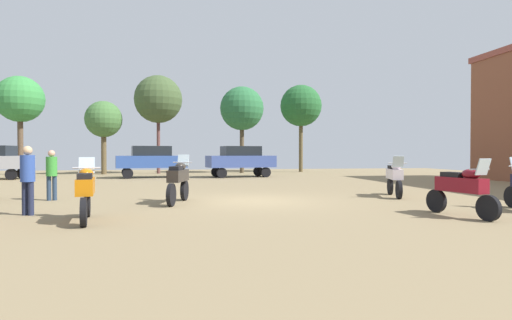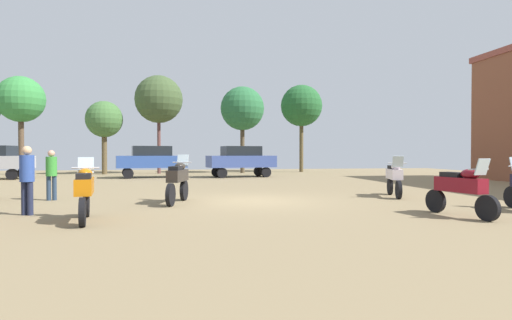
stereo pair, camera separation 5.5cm
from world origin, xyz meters
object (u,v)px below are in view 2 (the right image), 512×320
at_px(person_1, 27,175).
at_px(tree_4, 242,109).
at_px(motorcycle_6, 178,179).
at_px(motorcycle_8, 394,177).
at_px(tree_3, 21,100).
at_px(tree_1, 159,100).
at_px(motorcycle_7, 461,188).
at_px(car_2, 152,159).
at_px(tree_5, 301,106).
at_px(car_3, 241,159).
at_px(motorcycle_4, 85,190).
at_px(tree_6, 104,120).
at_px(person_2, 51,171).

xyz_separation_m(person_1, tree_4, (8.05, 21.04, 4.01)).
distance_m(motorcycle_6, motorcycle_8, 7.61).
bearing_deg(tree_3, tree_1, 1.88).
bearing_deg(motorcycle_7, motorcycle_8, -110.25).
xyz_separation_m(car_2, tree_5, (11.47, 6.23, 4.26)).
height_order(tree_1, tree_4, tree_1).
distance_m(motorcycle_6, person_1, 4.15).
xyz_separation_m(car_3, tree_4, (0.78, 5.60, 3.85)).
distance_m(motorcycle_4, motorcycle_6, 3.72).
xyz_separation_m(motorcycle_7, motorcycle_8, (0.62, 4.55, 0.01)).
xyz_separation_m(motorcycle_7, tree_5, (2.45, 23.82, 4.72)).
height_order(car_2, person_1, car_2).
bearing_deg(motorcycle_7, tree_6, -72.63).
bearing_deg(tree_6, tree_1, 7.09).
bearing_deg(tree_5, person_1, -120.79).
distance_m(motorcycle_7, tree_6, 26.03).
bearing_deg(person_2, tree_1, -111.68).
height_order(motorcycle_7, motorcycle_8, motorcycle_8).
relative_size(tree_4, tree_5, 0.94).
bearing_deg(tree_3, tree_6, -1.67).
bearing_deg(motorcycle_4, motorcycle_8, 11.58).
bearing_deg(motorcycle_8, tree_6, -36.65).
bearing_deg(tree_5, tree_3, -176.59).
distance_m(motorcycle_8, tree_4, 19.15).
height_order(person_2, tree_3, tree_3).
bearing_deg(car_2, tree_1, -11.07).
relative_size(motorcycle_7, car_2, 0.47).
bearing_deg(motorcycle_6, motorcycle_7, -15.24).
relative_size(motorcycle_8, tree_3, 0.30).
distance_m(person_1, tree_5, 25.90).
bearing_deg(car_3, tree_3, 60.60).
xyz_separation_m(motorcycle_6, tree_1, (-2.01, 19.04, 4.87)).
relative_size(motorcycle_6, motorcycle_8, 1.04).
height_order(motorcycle_4, tree_1, tree_1).
bearing_deg(person_1, motorcycle_7, -170.71).
bearing_deg(tree_1, tree_6, -172.91).
xyz_separation_m(motorcycle_7, tree_1, (-8.97, 22.88, 4.91)).
bearing_deg(car_3, tree_5, -52.21).
xyz_separation_m(motorcycle_4, car_3, (5.61, 16.63, 0.45)).
distance_m(motorcycle_4, tree_1, 22.71).
height_order(person_2, tree_5, tree_5).
bearing_deg(motorcycle_4, car_2, 79.94).
distance_m(motorcycle_6, tree_3, 22.52).
bearing_deg(tree_5, motorcycle_8, -95.41).
distance_m(motorcycle_8, person_2, 11.75).
bearing_deg(car_3, tree_4, -18.36).
bearing_deg(motorcycle_8, car_3, -56.43).
distance_m(tree_1, tree_6, 4.23).
bearing_deg(motorcycle_7, person_2, -37.81).
bearing_deg(person_2, motorcycle_8, 161.75).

